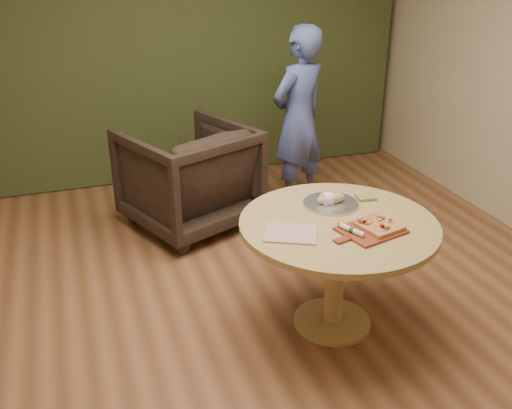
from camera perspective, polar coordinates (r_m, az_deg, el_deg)
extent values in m
cube|color=brown|center=(3.78, 1.74, -12.67)|extent=(5.00, 6.00, 0.02)
cube|color=#C1B592|center=(5.98, -8.66, 15.97)|extent=(5.00, 0.02, 2.80)
cube|color=#2C3719|center=(5.87, -8.45, 15.82)|extent=(4.80, 0.14, 2.78)
cylinder|color=tan|center=(3.87, 7.60, -11.48)|extent=(0.50, 0.50, 0.03)
cylinder|color=tan|center=(3.68, 7.89, -7.20)|extent=(0.12, 0.12, 0.68)
cylinder|color=tan|center=(3.50, 8.25, -1.98)|extent=(1.21, 1.21, 0.04)
cube|color=maroon|center=(3.40, 11.42, -2.54)|extent=(0.41, 0.36, 0.01)
cube|color=maroon|center=(3.26, 8.63, -3.53)|extent=(0.11, 0.07, 0.01)
cube|color=#BC7E49|center=(3.42, 12.24, -2.11)|extent=(0.27, 0.27, 0.02)
cylinder|color=#651F0B|center=(3.41, 10.99, -1.83)|extent=(0.05, 0.05, 0.00)
cylinder|color=#651F0B|center=(3.48, 12.32, -1.36)|extent=(0.04, 0.04, 0.00)
cylinder|color=#651F0B|center=(3.39, 12.65, -2.11)|extent=(0.06, 0.06, 0.00)
cylinder|color=#651F0B|center=(3.38, 12.84, -2.28)|extent=(0.05, 0.05, 0.00)
cylinder|color=#651F0B|center=(3.42, 10.48, -1.72)|extent=(0.05, 0.05, 0.00)
cube|color=#E0A154|center=(3.45, 12.23, -1.51)|extent=(0.02, 0.02, 0.01)
cube|color=#E0A154|center=(3.45, 13.28, -1.61)|extent=(0.03, 0.03, 0.01)
cube|color=#E0A154|center=(3.38, 12.91, -2.17)|extent=(0.03, 0.03, 0.01)
cube|color=#E0A154|center=(3.48, 12.60, -1.28)|extent=(0.02, 0.02, 0.01)
cube|color=#E0A154|center=(3.49, 12.47, -1.20)|extent=(0.03, 0.03, 0.01)
cube|color=#E0A154|center=(3.40, 12.77, -2.00)|extent=(0.02, 0.02, 0.01)
cube|color=#E0A154|center=(3.45, 13.28, -1.59)|extent=(0.02, 0.02, 0.01)
cube|color=#E0A154|center=(3.43, 10.91, -1.52)|extent=(0.02, 0.02, 0.01)
cube|color=#E0A154|center=(3.40, 11.17, -1.86)|extent=(0.02, 0.02, 0.01)
cube|color=#2F7023|center=(3.47, 11.37, -1.41)|extent=(0.01, 0.01, 0.00)
cube|color=#2F7023|center=(3.51, 12.05, -1.14)|extent=(0.01, 0.01, 0.00)
cube|color=#2F7023|center=(3.38, 11.90, -2.17)|extent=(0.01, 0.01, 0.00)
cube|color=#2F7023|center=(3.35, 12.95, -2.54)|extent=(0.01, 0.01, 0.00)
cube|color=#2F7023|center=(3.39, 10.69, -1.97)|extent=(0.01, 0.01, 0.00)
cube|color=#2F7023|center=(3.43, 11.07, -1.64)|extent=(0.01, 0.01, 0.00)
cube|color=#9E4D83|center=(3.42, 11.45, -1.75)|extent=(0.03, 0.01, 0.00)
cube|color=#9E4D83|center=(3.46, 11.36, -1.44)|extent=(0.02, 0.03, 0.00)
cube|color=#9E4D83|center=(3.48, 12.64, -1.44)|extent=(0.03, 0.01, 0.00)
cube|color=#9E4D83|center=(3.34, 12.61, -2.59)|extent=(0.03, 0.02, 0.00)
cylinder|color=silver|center=(3.33, 9.61, -2.55)|extent=(0.09, 0.17, 0.03)
cylinder|color=#194C26|center=(3.33, 9.61, -2.55)|extent=(0.04, 0.04, 0.03)
cube|color=silver|center=(3.38, 8.37, -2.01)|extent=(0.03, 0.04, 0.00)
cube|color=silver|center=(3.31, 3.51, -2.88)|extent=(0.38, 0.36, 0.01)
cylinder|color=silver|center=(3.70, 7.48, 0.04)|extent=(0.35, 0.35, 0.01)
cylinder|color=silver|center=(3.70, 7.48, 0.11)|extent=(0.36, 0.36, 0.02)
ellipsoid|color=tan|center=(3.68, 7.51, 0.60)|extent=(0.19, 0.08, 0.07)
cylinder|color=silver|center=(3.67, 7.09, 0.54)|extent=(0.06, 0.09, 0.09)
cube|color=#58682F|center=(3.82, 10.91, 0.71)|extent=(0.13, 0.11, 0.02)
imported|color=black|center=(4.93, -6.78, 3.25)|extent=(1.24, 1.20, 0.99)
imported|color=#46589C|center=(5.22, 4.25, 8.51)|extent=(0.72, 0.62, 1.66)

